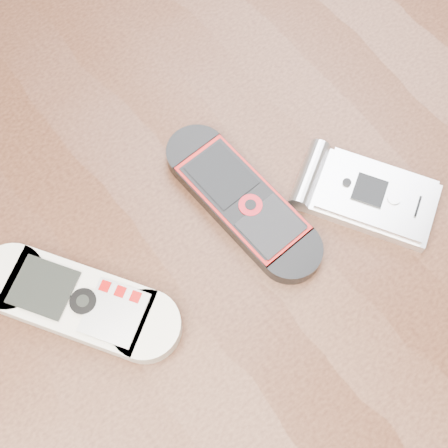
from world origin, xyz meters
TOP-DOWN VIEW (x-y plane):
  - ground at (0.00, 0.00)m, footprint 4.00×4.00m
  - table at (0.00, 0.00)m, footprint 1.20×0.80m
  - nokia_white at (-0.12, 0.02)m, footprint 0.13×0.16m
  - nokia_black_red at (0.03, 0.01)m, footprint 0.06×0.16m
  - motorola_razr at (0.11, -0.05)m, footprint 0.11×0.13m

SIDE VIEW (x-z plane):
  - ground at x=0.00m, z-range 0.00..0.00m
  - table at x=0.00m, z-range 0.27..1.02m
  - nokia_black_red at x=0.03m, z-range 0.75..0.77m
  - motorola_razr at x=0.11m, z-range 0.75..0.77m
  - nokia_white at x=-0.12m, z-range 0.75..0.77m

